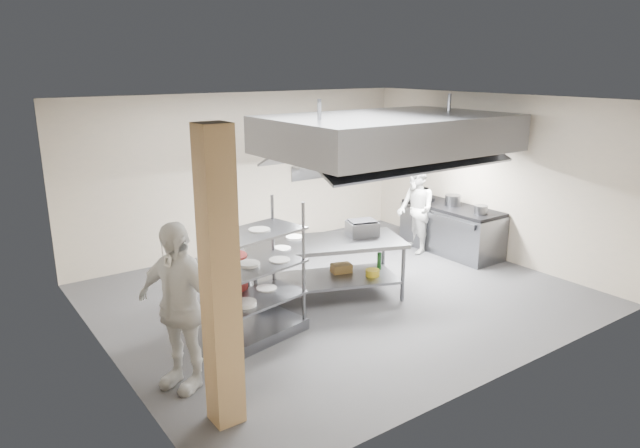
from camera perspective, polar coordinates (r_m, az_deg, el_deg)
floor at (r=9.01m, az=1.95°, el=-7.15°), size 7.00×7.00×0.00m
ceiling at (r=8.32m, az=2.15°, el=12.27°), size 7.00×7.00×0.00m
wall_back at (r=11.02m, az=-7.53°, el=5.12°), size 7.00×0.00×7.00m
wall_left at (r=7.05m, az=-21.18°, el=-1.83°), size 0.00×6.00×6.00m
wall_right at (r=10.98m, az=16.74°, el=4.56°), size 0.00×6.00×6.00m
column at (r=5.53m, az=-9.98°, el=-5.70°), size 0.30×0.30×3.00m
exhaust_hood at (r=9.51m, az=6.91°, el=8.97°), size 4.00×2.50×0.60m
hood_strip_a at (r=8.98m, az=2.56°, el=6.61°), size 1.60×0.12×0.04m
hood_strip_b at (r=10.17m, az=10.64°, el=7.43°), size 1.60×0.12×0.04m
wall_shelf at (r=11.82m, az=0.58°, el=5.97°), size 1.50×0.28×0.04m
island at (r=8.77m, az=0.43°, el=-4.59°), size 2.60×1.79×0.91m
island_worktop at (r=8.63m, az=0.43°, el=-1.94°), size 2.60×1.79×0.06m
island_undershelf at (r=8.82m, az=0.43°, el=-5.53°), size 2.39×1.63×0.04m
pass_rack at (r=7.44m, az=-6.25°, el=-4.86°), size 1.30×0.91×1.79m
cooking_range at (r=11.22m, az=12.99°, el=-0.63°), size 0.80×2.00×0.84m
range_top at (r=11.11m, az=13.13°, el=1.60°), size 0.78×1.96×0.06m
chef_head at (r=7.79m, az=-9.43°, el=-3.95°), size 0.56×0.74×1.81m
chef_line at (r=10.96m, az=9.54°, el=1.41°), size 0.88×0.98×1.66m
chef_plating at (r=6.44m, az=-13.99°, el=-7.98°), size 0.91×1.21×1.92m
griddle at (r=8.92m, az=4.24°, el=-0.45°), size 0.54×0.47×0.22m
wicker_basket at (r=9.04m, az=2.14°, el=-4.43°), size 0.35×0.29×0.13m
stockpot at (r=11.12m, az=13.14°, el=2.33°), size 0.30×0.30×0.21m
plate_stack at (r=7.56m, az=-6.18°, el=-7.13°), size 0.28×0.28×0.05m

